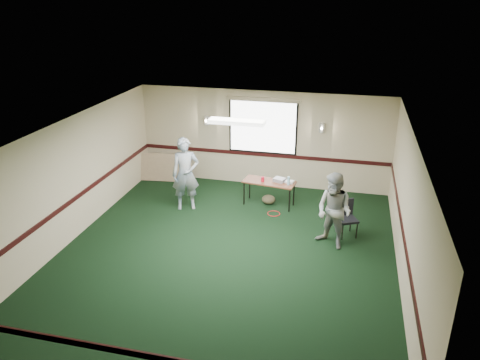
% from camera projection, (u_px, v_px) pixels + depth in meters
% --- Properties ---
extents(ground, '(8.00, 8.00, 0.00)m').
position_uv_depth(ground, '(226.00, 255.00, 9.89)').
color(ground, black).
rests_on(ground, ground).
extents(room_shell, '(8.00, 8.02, 8.00)m').
position_uv_depth(room_shell, '(248.00, 153.00, 11.19)').
color(room_shell, '#CABA92').
rests_on(room_shell, ground).
extents(folding_table, '(1.38, 0.70, 0.66)m').
position_uv_depth(folding_table, '(269.00, 183.00, 11.95)').
color(folding_table, '#562818').
rests_on(folding_table, ground).
extents(projector, '(0.33, 0.31, 0.09)m').
position_uv_depth(projector, '(279.00, 180.00, 11.90)').
color(projector, gray).
rests_on(projector, folding_table).
extents(game_console, '(0.24, 0.21, 0.05)m').
position_uv_depth(game_console, '(289.00, 182.00, 11.83)').
color(game_console, white).
rests_on(game_console, folding_table).
extents(red_cup, '(0.08, 0.08, 0.12)m').
position_uv_depth(red_cup, '(263.00, 179.00, 11.90)').
color(red_cup, red).
rests_on(red_cup, folding_table).
extents(water_bottle, '(0.06, 0.06, 0.22)m').
position_uv_depth(water_bottle, '(288.00, 181.00, 11.68)').
color(water_bottle, '#87C6DE').
rests_on(water_bottle, folding_table).
extents(duffel_bag, '(0.41, 0.35, 0.25)m').
position_uv_depth(duffel_bag, '(269.00, 200.00, 12.18)').
color(duffel_bag, '#433A26').
rests_on(duffel_bag, ground).
extents(cable_coil, '(0.36, 0.36, 0.02)m').
position_uv_depth(cable_coil, '(274.00, 214.00, 11.69)').
color(cable_coil, red).
rests_on(cable_coil, ground).
extents(folded_table, '(1.58, 0.42, 0.80)m').
position_uv_depth(folded_table, '(165.00, 168.00, 13.58)').
color(folded_table, tan).
rests_on(folded_table, ground).
extents(conference_chair, '(0.54, 0.55, 0.83)m').
position_uv_depth(conference_chair, '(346.00, 215.00, 10.57)').
color(conference_chair, black).
rests_on(conference_chair, ground).
extents(person_left, '(0.79, 0.66, 1.86)m').
position_uv_depth(person_left, '(186.00, 174.00, 11.67)').
color(person_left, '#3E628A').
rests_on(person_left, ground).
extents(person_right, '(1.03, 0.98, 1.68)m').
position_uv_depth(person_right, '(334.00, 211.00, 9.94)').
color(person_right, slate).
rests_on(person_right, ground).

